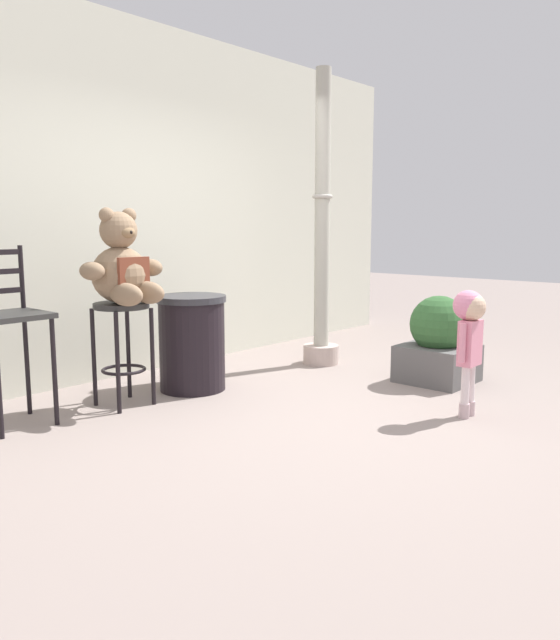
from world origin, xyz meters
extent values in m
plane|color=gray|center=(0.00, 0.00, 0.00)|extent=(24.00, 24.00, 0.00)
cube|color=beige|center=(0.00, 2.23, 1.54)|extent=(7.60, 0.30, 3.09)
cylinder|color=#292928|center=(-0.70, 1.28, 0.75)|extent=(0.40, 0.40, 0.04)
cylinder|color=black|center=(-0.85, 1.13, 0.36)|extent=(0.03, 0.03, 0.73)
cylinder|color=black|center=(-0.54, 1.13, 0.36)|extent=(0.03, 0.03, 0.73)
cylinder|color=black|center=(-0.85, 1.43, 0.36)|extent=(0.03, 0.03, 0.73)
cylinder|color=black|center=(-0.54, 1.43, 0.36)|extent=(0.03, 0.03, 0.73)
torus|color=black|center=(-0.70, 1.28, 0.27)|extent=(0.33, 0.33, 0.02)
sphere|color=#896E53|center=(-0.70, 1.28, 0.97)|extent=(0.41, 0.41, 0.41)
cube|color=brown|center=(-0.70, 1.11, 0.98)|extent=(0.25, 0.03, 0.24)
sphere|color=#896E53|center=(-0.70, 1.28, 1.29)|extent=(0.27, 0.27, 0.27)
ellipsoid|color=olive|center=(-0.70, 1.17, 1.27)|extent=(0.11, 0.08, 0.08)
sphere|color=black|center=(-0.70, 1.14, 1.27)|extent=(0.03, 0.03, 0.03)
sphere|color=#896E53|center=(-0.79, 1.28, 1.39)|extent=(0.11, 0.11, 0.11)
sphere|color=#896E53|center=(-0.60, 1.28, 1.39)|extent=(0.11, 0.11, 0.11)
ellipsoid|color=#896E53|center=(-0.94, 1.25, 1.01)|extent=(0.14, 0.23, 0.13)
ellipsoid|color=#896E53|center=(-0.45, 1.25, 1.01)|extent=(0.14, 0.23, 0.13)
ellipsoid|color=#896E53|center=(-0.79, 1.09, 0.85)|extent=(0.14, 0.35, 0.16)
ellipsoid|color=#896E53|center=(-0.60, 1.09, 0.85)|extent=(0.14, 0.35, 0.16)
cylinder|color=#C2A5A9|center=(0.67, -0.76, 0.05)|extent=(0.07, 0.07, 0.10)
cylinder|color=silver|center=(0.67, -0.76, 0.23)|extent=(0.06, 0.06, 0.26)
cylinder|color=#C2A5A9|center=(0.76, -0.76, 0.05)|extent=(0.07, 0.07, 0.10)
cylinder|color=silver|center=(0.76, -0.76, 0.23)|extent=(0.06, 0.06, 0.26)
cube|color=pink|center=(0.71, -0.76, 0.52)|extent=(0.18, 0.10, 0.31)
cylinder|color=pink|center=(0.59, -0.76, 0.54)|extent=(0.05, 0.05, 0.27)
cylinder|color=pink|center=(0.83, -0.76, 0.54)|extent=(0.05, 0.05, 0.27)
sphere|color=#D8B293|center=(0.71, -0.76, 0.77)|extent=(0.19, 0.19, 0.19)
sphere|color=pink|center=(0.71, -0.73, 0.78)|extent=(0.21, 0.21, 0.21)
cylinder|color=black|center=(-0.06, 1.25, 0.36)|extent=(0.53, 0.53, 0.72)
cylinder|color=#2D2D33|center=(-0.06, 1.25, 0.74)|extent=(0.56, 0.56, 0.05)
cylinder|color=#B6A096|center=(1.40, 1.06, 0.09)|extent=(0.34, 0.34, 0.18)
cylinder|color=#AEAC9D|center=(1.40, 1.06, 1.46)|extent=(0.14, 0.14, 2.57)
torus|color=#ADA89E|center=(1.40, 1.06, 1.59)|extent=(0.19, 0.19, 0.04)
cube|color=#292928|center=(-1.46, 1.41, 0.74)|extent=(0.44, 0.44, 0.03)
cylinder|color=black|center=(-1.27, 1.22, 0.36)|extent=(0.03, 0.03, 0.72)
cylinder|color=black|center=(-1.27, 1.60, 0.36)|extent=(0.03, 0.03, 0.72)
cylinder|color=black|center=(-1.27, 1.60, 0.97)|extent=(0.03, 0.03, 0.43)
cube|color=#585656|center=(1.49, -0.12, 0.16)|extent=(0.57, 0.57, 0.31)
sphere|color=#305B2E|center=(1.49, -0.12, 0.50)|extent=(0.49, 0.49, 0.49)
camera|label=1|loc=(-3.32, -2.57, 1.31)|focal=35.14mm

